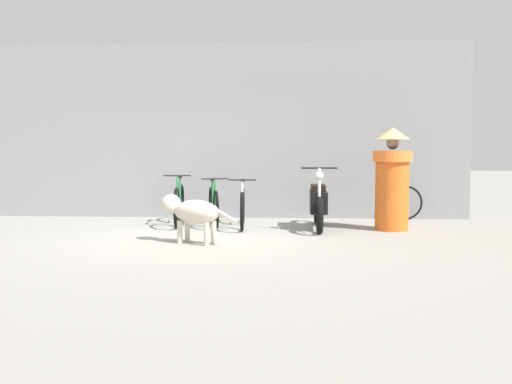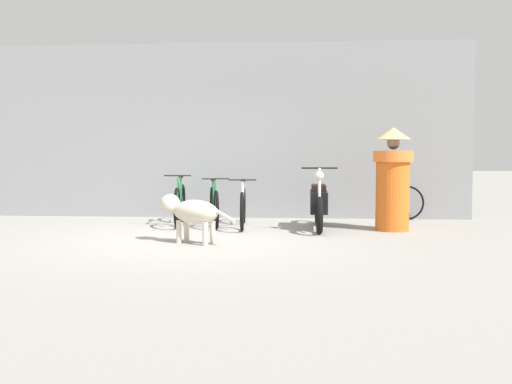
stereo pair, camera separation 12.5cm
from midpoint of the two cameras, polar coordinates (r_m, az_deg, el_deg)
ground_plane at (r=8.95m, az=-5.65°, el=-4.53°), size 60.00×60.00×0.00m
shop_wall_back at (r=11.82m, az=-3.15°, el=5.81°), size 9.69×0.20×3.39m
bicycle_0 at (r=10.69m, az=-6.92°, el=-1.16°), size 0.46×1.70×0.90m
bicycle_1 at (r=10.53m, az=-3.67°, el=-1.32°), size 0.50×1.60×0.85m
bicycle_2 at (r=10.31m, az=-0.90°, el=-1.44°), size 0.46×1.75×0.85m
motorcycle at (r=10.13m, az=6.34°, el=-1.12°), size 0.58×1.94×1.05m
stray_dog at (r=8.56m, az=-5.89°, el=-1.85°), size 1.21×0.69×0.69m
person_in_robes at (r=10.11m, az=13.24°, el=1.28°), size 0.71×0.71×1.70m
spare_tire_left at (r=11.69m, az=14.45°, el=-1.00°), size 0.66×0.05×0.66m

